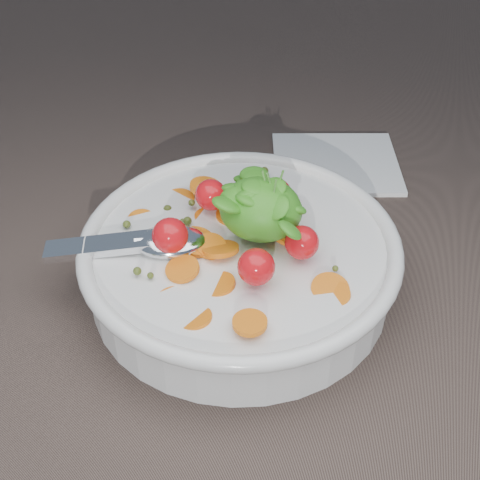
# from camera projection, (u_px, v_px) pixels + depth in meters

# --- Properties ---
(ground) EXTENTS (6.00, 6.00, 0.00)m
(ground) POSITION_uv_depth(u_px,v_px,m) (227.00, 289.00, 0.65)
(ground) COLOR brown
(ground) RESTS_ON ground
(bowl) EXTENTS (0.32, 0.30, 0.13)m
(bowl) POSITION_uv_depth(u_px,v_px,m) (240.00, 259.00, 0.63)
(bowl) COLOR white
(bowl) RESTS_ON ground
(napkin) EXTENTS (0.18, 0.16, 0.01)m
(napkin) POSITION_uv_depth(u_px,v_px,m) (336.00, 163.00, 0.81)
(napkin) COLOR white
(napkin) RESTS_ON ground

